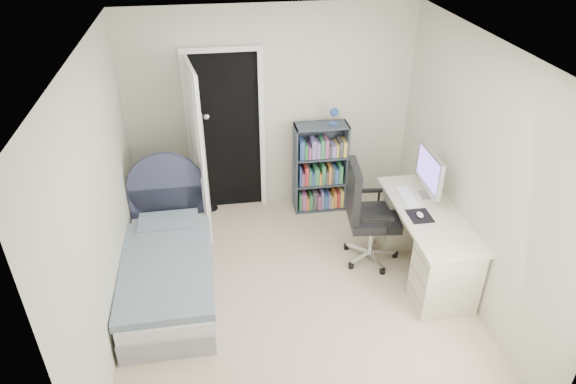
{
  "coord_description": "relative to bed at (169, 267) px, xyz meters",
  "views": [
    {
      "loc": [
        -0.68,
        -3.88,
        3.61
      ],
      "look_at": [
        -0.03,
        0.33,
        1.01
      ],
      "focal_mm": 32.0,
      "sensor_mm": 36.0,
      "label": 1
    }
  ],
  "objects": [
    {
      "name": "room_shell",
      "position": [
        1.26,
        -0.3,
        0.99
      ],
      "size": [
        3.5,
        3.7,
        2.6
      ],
      "color": "tan",
      "rests_on": "ground"
    },
    {
      "name": "door",
      "position": [
        0.48,
        1.22,
        0.78
      ],
      "size": [
        0.92,
        0.82,
        2.06
      ],
      "color": "black",
      "rests_on": "ground"
    },
    {
      "name": "bed",
      "position": [
        0.0,
        0.0,
        0.0
      ],
      "size": [
        0.9,
        1.85,
        1.13
      ],
      "color": "gray",
      "rests_on": "ground"
    },
    {
      "name": "nightstand",
      "position": [
        0.16,
        1.26,
        0.16
      ],
      "size": [
        0.43,
        0.43,
        0.63
      ],
      "color": "#DEC788",
      "rests_on": "ground"
    },
    {
      "name": "floor_lamp",
      "position": [
        0.45,
        1.39,
        0.29
      ],
      "size": [
        0.19,
        0.19,
        1.33
      ],
      "color": "silver",
      "rests_on": "ground"
    },
    {
      "name": "bookcase",
      "position": [
        1.83,
        1.25,
        0.27
      ],
      "size": [
        0.64,
        0.28,
        1.36
      ],
      "color": "#373F4B",
      "rests_on": "ground"
    },
    {
      "name": "desk",
      "position": [
        2.65,
        -0.13,
        0.15
      ],
      "size": [
        0.61,
        1.53,
        1.25
      ],
      "color": "beige",
      "rests_on": "ground"
    },
    {
      "name": "office_chair",
      "position": [
        2.07,
        0.16,
        0.39
      ],
      "size": [
        0.62,
        0.63,
        1.17
      ],
      "color": "silver",
      "rests_on": "ground"
    }
  ]
}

